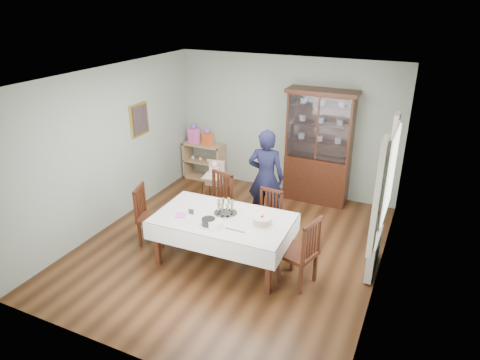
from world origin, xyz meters
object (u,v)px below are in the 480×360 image
Objects in this scene: chair_end_right at (298,264)px; woman at (266,178)px; sideboard at (204,161)px; champagne_tray at (226,210)px; gift_bag_pink at (194,134)px; chair_far_left at (216,214)px; birthday_cake at (262,221)px; chair_far_right at (266,229)px; high_chair at (215,189)px; china_cabinet at (319,146)px; gift_bag_orange at (207,137)px; chair_end_left at (153,226)px; dining_table at (223,240)px.

woman is (-1.06, 1.45, 0.55)m from chair_end_right.
sideboard is 2.60× the size of champagne_tray.
chair_far_left is at bearing -51.19° from gift_bag_pink.
chair_end_right is at bearing -7.46° from birthday_cake.
high_chair reaches higher than chair_far_right.
chair_far_left is at bearing -55.83° from sideboard.
champagne_tray reaches higher than high_chair.
china_cabinet reaches higher than gift_bag_orange.
chair_end_right is at bearing -79.52° from china_cabinet.
chair_end_left reaches higher than sideboard.
gift_bag_orange reaches higher than chair_end_right.
chair_far_left is 1.05× the size of chair_end_left.
woman reaches higher than chair_end_right.
birthday_cake is at bearing -105.37° from chair_end_left.
chair_end_right is at bearing -1.35° from dining_table.
gift_bag_pink is (-3.22, 2.70, 0.68)m from chair_end_right.
champagne_tray is at bearing -62.83° from high_chair.
sideboard is 2.88× the size of birthday_cake.
champagne_tray is at bearing -54.84° from sideboard.
birthday_cake reaches higher than high_chair.
chair_end_left is (-0.76, -0.76, -0.01)m from chair_far_left.
gift_bag_orange is (-2.32, 2.63, 0.14)m from birthday_cake.
dining_table is 3.23m from gift_bag_orange.
high_chair is 2.22m from birthday_cake.
china_cabinet is 1.27× the size of woman.
chair_far_right is at bearing 55.59° from champagne_tray.
chair_end_right is at bearing -40.56° from chair_far_right.
woman is at bearing 117.02° from chair_far_right.
china_cabinet is at bearing 88.37° from birthday_cake.
birthday_cake is (-0.57, 0.08, 0.51)m from chair_end_right.
woman is 1.46m from birthday_cake.
chair_end_right is at bearing -42.23° from sideboard.
gift_bag_pink is (-0.22, -0.02, 0.59)m from sideboard.
gift_bag_orange is at bearing 134.97° from chair_far_left.
chair_far_left is 0.59× the size of woman.
dining_table is 3.26m from sideboard.
champagne_tray is 0.81× the size of gift_bag_pink.
chair_end_right is 3.32× the size of birthday_cake.
sideboard is 0.93× the size of chair_end_left.
dining_table is 2.85m from china_cabinet.
gift_bag_orange reaches higher than chair_far_right.
chair_far_left is at bearing -100.53° from chair_end_right.
birthday_cake reaches higher than chair_far_right.
chair_end_right is 4.01m from gift_bag_orange.
chair_far_left reaches higher than birthday_cake.
sideboard is 0.99× the size of chair_far_right.
dining_table is at bearing -175.40° from birthday_cake.
chair_end_right is 1.30m from champagne_tray.
chair_far_right is 0.53× the size of woman.
chair_end_right is (2.47, -0.06, 0.02)m from chair_end_left.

